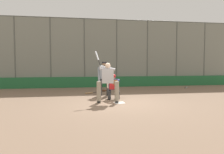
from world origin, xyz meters
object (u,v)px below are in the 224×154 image
(batter_at_plate, at_px, (108,81))
(catcher_behind_plate, at_px, (114,86))
(spare_bat_near_backstop, at_px, (186,87))
(fielding_glove_on_dirt, at_px, (104,90))
(umpire_home, at_px, (104,77))
(spare_bat_by_padding, at_px, (90,93))

(batter_at_plate, distance_m, catcher_behind_plate, 1.10)
(batter_at_plate, height_order, catcher_behind_plate, batter_at_plate)
(batter_at_plate, xyz_separation_m, spare_bat_near_backstop, (-6.23, -4.77, -0.90))
(fielding_glove_on_dirt, bearing_deg, batter_at_plate, 84.67)
(batter_at_plate, xyz_separation_m, umpire_home, (-0.15, -2.14, 0.03))
(fielding_glove_on_dirt, bearing_deg, umpire_home, 83.05)
(catcher_behind_plate, distance_m, spare_bat_near_backstop, 6.96)
(spare_bat_by_padding, bearing_deg, catcher_behind_plate, 85.99)
(umpire_home, height_order, spare_bat_by_padding, umpire_home)
(catcher_behind_plate, bearing_deg, spare_bat_near_backstop, -137.60)
(spare_bat_near_backstop, height_order, spare_bat_by_padding, same)
(spare_bat_by_padding, bearing_deg, umpire_home, 97.78)
(fielding_glove_on_dirt, bearing_deg, catcher_behind_plate, 91.43)
(catcher_behind_plate, height_order, spare_bat_by_padding, catcher_behind_plate)
(batter_at_plate, distance_m, umpire_home, 2.15)
(spare_bat_by_padding, xyz_separation_m, fielding_glove_on_dirt, (-0.89, -0.79, 0.02))
(spare_bat_by_padding, bearing_deg, fielding_glove_on_dirt, -167.27)
(umpire_home, xyz_separation_m, spare_bat_by_padding, (0.69, -0.93, -0.93))
(catcher_behind_plate, bearing_deg, umpire_home, -67.44)
(catcher_behind_plate, bearing_deg, fielding_glove_on_dirt, -79.46)
(catcher_behind_plate, height_order, fielding_glove_on_dirt, catcher_behind_plate)
(batter_at_plate, bearing_deg, fielding_glove_on_dirt, -86.07)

